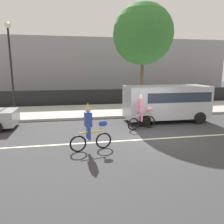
{
  "coord_description": "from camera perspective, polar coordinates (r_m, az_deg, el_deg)",
  "views": [
    {
      "loc": [
        -4.17,
        -9.63,
        3.19
      ],
      "look_at": [
        -2.14,
        1.2,
        1.0
      ],
      "focal_mm": 35.0,
      "sensor_mm": 36.0,
      "label": 1
    }
  ],
  "objects": [
    {
      "name": "road_centre_line",
      "position": [
        10.53,
        13.37,
        -6.68
      ],
      "size": [
        36.0,
        0.14,
        0.01
      ],
      "primitive_type": "cube",
      "color": "beige",
      "rests_on": "ground"
    },
    {
      "name": "parade_cyclist_pink",
      "position": [
        11.69,
        7.86,
        -0.46
      ],
      "size": [
        1.67,
        0.63,
        1.92
      ],
      "color": "black",
      "rests_on": "ground"
    },
    {
      "name": "ground_plane",
      "position": [
        10.97,
        12.31,
        -5.93
      ],
      "size": [
        80.0,
        80.0,
        0.0
      ],
      "primitive_type": "plane",
      "color": "#38383A"
    },
    {
      "name": "building_backdrop",
      "position": [
        27.9,
        -2.61,
        11.31
      ],
      "size": [
        28.0,
        8.0,
        6.45
      ],
      "primitive_type": "cube",
      "color": "#99939E",
      "rests_on": "ground"
    },
    {
      "name": "street_tree_near_lamp",
      "position": [
        16.8,
        8.11,
        19.47
      ],
      "size": [
        4.35,
        4.35,
        7.66
      ],
      "color": "brown",
      "rests_on": "sidewalk_curb"
    },
    {
      "name": "sidewalk_curb",
      "position": [
        16.95,
        3.82,
        0.63
      ],
      "size": [
        60.0,
        5.0,
        0.15
      ],
      "primitive_type": "cube",
      "color": "#ADAAA3",
      "rests_on": "ground"
    },
    {
      "name": "parade_cyclist_cobalt",
      "position": [
        8.62,
        -5.45,
        -4.64
      ],
      "size": [
        1.7,
        0.54,
        1.92
      ],
      "color": "black",
      "rests_on": "ground"
    },
    {
      "name": "parked_van_silver",
      "position": [
        13.74,
        14.23,
        2.9
      ],
      "size": [
        5.0,
        2.22,
        2.18
      ],
      "color": "silver",
      "rests_on": "ground"
    },
    {
      "name": "fence_line",
      "position": [
        19.64,
        1.74,
        3.96
      ],
      "size": [
        40.0,
        0.08,
        1.4
      ],
      "primitive_type": "cube",
      "color": "black",
      "rests_on": "ground"
    },
    {
      "name": "street_lamp_post",
      "position": [
        15.66,
        -25.05,
        13.14
      ],
      "size": [
        0.36,
        0.36,
        5.86
      ],
      "color": "black",
      "rests_on": "sidewalk_curb"
    }
  ]
}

